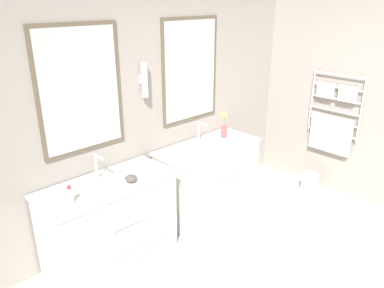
{
  "coord_description": "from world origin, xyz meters",
  "views": [
    {
      "loc": [
        -2.26,
        -0.9,
        2.29
      ],
      "look_at": [
        -0.06,
        1.37,
        1.04
      ],
      "focal_mm": 35.0,
      "sensor_mm": 36.0,
      "label": 1
    }
  ],
  "objects_px": {
    "vanity_left": "(112,224)",
    "amenity_bowl": "(131,178)",
    "flower_vase": "(224,127)",
    "vanity_right": "(210,179)",
    "waste_bin": "(309,182)",
    "toiletry_bottle": "(70,195)"
  },
  "relations": [
    {
      "from": "vanity_right",
      "to": "flower_vase",
      "type": "xyz_separation_m",
      "value": [
        0.3,
        0.08,
        0.51
      ]
    },
    {
      "from": "flower_vase",
      "to": "waste_bin",
      "type": "bearing_deg",
      "value": -34.46
    },
    {
      "from": "vanity_left",
      "to": "amenity_bowl",
      "type": "relative_size",
      "value": 10.84
    },
    {
      "from": "toiletry_bottle",
      "to": "waste_bin",
      "type": "xyz_separation_m",
      "value": [
        2.88,
        -0.5,
        -0.73
      ]
    },
    {
      "from": "flower_vase",
      "to": "toiletry_bottle",
      "type": "bearing_deg",
      "value": -176.06
    },
    {
      "from": "amenity_bowl",
      "to": "flower_vase",
      "type": "bearing_deg",
      "value": 6.99
    },
    {
      "from": "vanity_left",
      "to": "flower_vase",
      "type": "relative_size",
      "value": 3.9
    },
    {
      "from": "vanity_right",
      "to": "waste_bin",
      "type": "xyz_separation_m",
      "value": [
        1.23,
        -0.56,
        -0.27
      ]
    },
    {
      "from": "vanity_right",
      "to": "amenity_bowl",
      "type": "distance_m",
      "value": 1.18
    },
    {
      "from": "toiletry_bottle",
      "to": "flower_vase",
      "type": "height_order",
      "value": "flower_vase"
    },
    {
      "from": "flower_vase",
      "to": "waste_bin",
      "type": "relative_size",
      "value": 1.23
    },
    {
      "from": "waste_bin",
      "to": "vanity_left",
      "type": "bearing_deg",
      "value": 167.45
    },
    {
      "from": "toiletry_bottle",
      "to": "waste_bin",
      "type": "relative_size",
      "value": 0.59
    },
    {
      "from": "vanity_left",
      "to": "amenity_bowl",
      "type": "height_order",
      "value": "amenity_bowl"
    },
    {
      "from": "vanity_left",
      "to": "toiletry_bottle",
      "type": "bearing_deg",
      "value": -171.75
    },
    {
      "from": "flower_vase",
      "to": "waste_bin",
      "type": "height_order",
      "value": "flower_vase"
    },
    {
      "from": "flower_vase",
      "to": "waste_bin",
      "type": "xyz_separation_m",
      "value": [
        0.93,
        -0.64,
        -0.79
      ]
    },
    {
      "from": "toiletry_bottle",
      "to": "amenity_bowl",
      "type": "height_order",
      "value": "toiletry_bottle"
    },
    {
      "from": "vanity_left",
      "to": "flower_vase",
      "type": "bearing_deg",
      "value": 2.92
    },
    {
      "from": "vanity_right",
      "to": "vanity_left",
      "type": "bearing_deg",
      "value": 180.0
    },
    {
      "from": "vanity_right",
      "to": "amenity_bowl",
      "type": "relative_size",
      "value": 10.84
    },
    {
      "from": "vanity_right",
      "to": "toiletry_bottle",
      "type": "distance_m",
      "value": 1.71
    }
  ]
}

